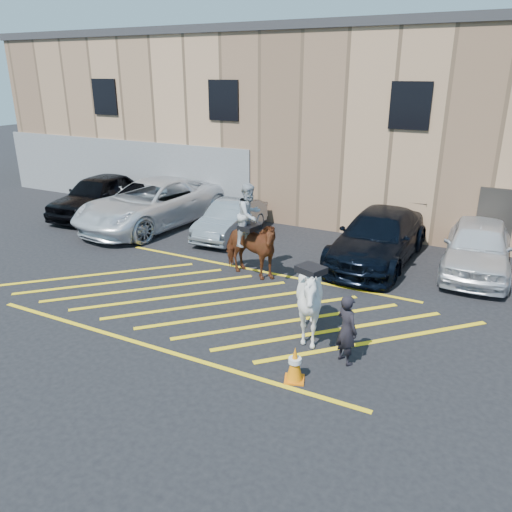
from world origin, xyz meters
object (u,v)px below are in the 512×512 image
at_px(car_white_suv, 478,247).
at_px(car_black_suv, 99,195).
at_px(traffic_cone, 295,364).
at_px(mounted_bay, 249,240).
at_px(car_white_pickup, 152,204).
at_px(car_silver_sedan, 231,219).
at_px(saddled_white, 310,301).
at_px(handler, 347,329).
at_px(car_blue_suv, 378,237).

bearing_deg(car_white_suv, car_black_suv, 178.94).
bearing_deg(traffic_cone, mounted_bay, 127.40).
relative_size(car_white_pickup, car_white_suv, 1.38).
bearing_deg(mounted_bay, car_black_suv, 160.62).
height_order(car_silver_sedan, mounted_bay, mounted_bay).
height_order(saddled_white, traffic_cone, saddled_white).
bearing_deg(car_white_pickup, car_black_suv, -178.22).
height_order(car_silver_sedan, handler, handler).
distance_m(car_silver_sedan, car_blue_suv, 5.37).
bearing_deg(mounted_bay, handler, -38.96).
height_order(car_silver_sedan, car_white_suv, car_white_suv).
height_order(car_black_suv, mounted_bay, mounted_bay).
height_order(car_black_suv, saddled_white, saddled_white).
height_order(car_black_suv, handler, car_black_suv).
xyz_separation_m(car_silver_sedan, traffic_cone, (5.63, -7.29, -0.27)).
height_order(car_silver_sedan, saddled_white, saddled_white).
distance_m(car_black_suv, mounted_bay, 9.24).
height_order(mounted_bay, traffic_cone, mounted_bay).
relative_size(car_black_suv, car_white_pickup, 0.77).
bearing_deg(car_white_suv, car_blue_suv, -173.30).
relative_size(car_black_suv, car_blue_suv, 0.91).
relative_size(car_white_pickup, car_blue_suv, 1.18).
relative_size(car_white_suv, traffic_cone, 6.30).
distance_m(car_white_suv, handler, 6.86).
distance_m(car_blue_suv, car_white_suv, 2.87).
xyz_separation_m(car_white_suv, handler, (-1.91, -6.58, -0.04)).
xyz_separation_m(car_blue_suv, mounted_bay, (-2.98, -2.97, 0.33)).
xyz_separation_m(mounted_bay, saddled_white, (2.92, -2.71, -0.15)).
bearing_deg(saddled_white, car_silver_sedan, 132.68).
bearing_deg(car_white_suv, car_silver_sedan, -179.89).
distance_m(car_white_pickup, car_blue_suv, 8.70).
height_order(car_white_suv, saddled_white, saddled_white).
bearing_deg(saddled_white, car_black_suv, 153.61).
relative_size(saddled_white, traffic_cone, 2.98).
relative_size(car_silver_sedan, mounted_bay, 1.40).
height_order(car_white_pickup, traffic_cone, car_white_pickup).
relative_size(car_black_suv, handler, 3.26).
bearing_deg(mounted_bay, saddled_white, -42.84).
bearing_deg(car_black_suv, car_blue_suv, -6.15).
distance_m(car_black_suv, car_white_suv, 14.53).
xyz_separation_m(car_black_suv, saddled_white, (11.63, -5.77, 0.13)).
distance_m(handler, mounted_bay, 5.03).
relative_size(car_black_suv, car_white_suv, 1.06).
bearing_deg(car_blue_suv, car_silver_sedan, -178.88).
bearing_deg(car_silver_sedan, handler, -48.53).
xyz_separation_m(car_white_suv, saddled_white, (-2.89, -6.13, 0.18)).
height_order(car_white_suv, mounted_bay, mounted_bay).
bearing_deg(car_silver_sedan, car_blue_suv, -4.83).
bearing_deg(car_silver_sedan, traffic_cone, -56.24).
bearing_deg(handler, car_white_suv, -72.69).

